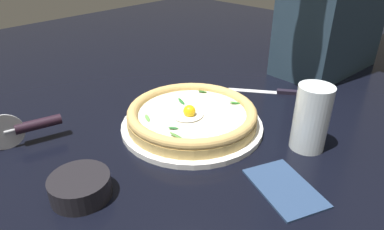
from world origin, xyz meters
TOP-DOWN VIEW (x-y plane):
  - ground_plane at (0.00, 0.00)m, footprint 2.40×2.40m
  - pizza_plate at (0.04, 0.02)m, footprint 0.32×0.32m
  - pizza at (0.04, 0.02)m, footprint 0.29×0.29m
  - side_bowl at (0.33, 0.04)m, footprint 0.10×0.10m
  - pizza_cutter at (0.32, -0.18)m, footprint 0.15×0.05m
  - table_knife at (-0.27, 0.07)m, footprint 0.14×0.20m
  - drinking_glass at (-0.07, 0.25)m, footprint 0.07×0.07m
  - folded_napkin at (0.08, 0.28)m, footprint 0.14×0.16m

SIDE VIEW (x-z plane):
  - ground_plane at x=0.00m, z-range -0.03..0.00m
  - table_knife at x=-0.27m, z-range 0.00..0.01m
  - folded_napkin at x=0.08m, z-range 0.00..0.01m
  - pizza_plate at x=0.04m, z-range 0.00..0.01m
  - side_bowl at x=0.33m, z-range 0.00..0.04m
  - pizza at x=0.04m, z-range 0.01..0.06m
  - pizza_cutter at x=0.32m, z-range 0.00..0.08m
  - drinking_glass at x=-0.07m, z-range -0.01..0.13m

